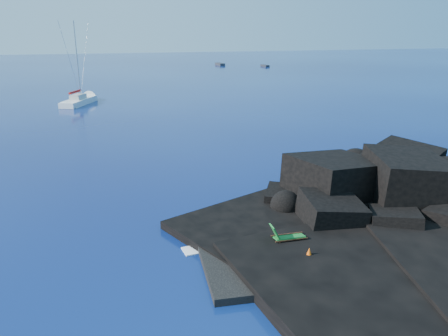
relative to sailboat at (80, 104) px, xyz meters
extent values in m
plane|color=#030436|center=(5.20, -51.26, 0.00)|extent=(400.00, 400.00, 0.00)
cube|color=black|center=(9.70, -50.76, 0.00)|extent=(9.08, 6.86, 0.70)
cube|color=white|center=(8.72, -51.73, 0.38)|extent=(2.06, 1.05, 0.05)
cone|color=#F0570C|center=(10.15, -51.59, 0.66)|extent=(0.44, 0.44, 0.62)
cube|color=#29292F|center=(41.03, 64.62, 0.00)|extent=(1.85, 5.15, 0.68)
cube|color=#242328|center=(52.32, 55.63, 0.00)|extent=(1.37, 3.97, 0.52)
camera|label=1|loc=(1.16, -67.39, 10.39)|focal=35.00mm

